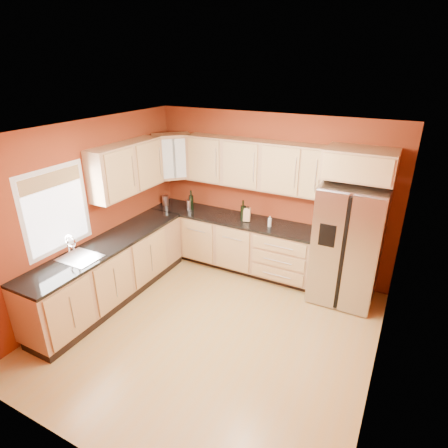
# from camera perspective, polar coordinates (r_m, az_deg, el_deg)

# --- Properties ---
(floor) EXTENTS (4.00, 4.00, 0.00)m
(floor) POSITION_cam_1_polar(r_m,az_deg,el_deg) (5.18, -1.95, -16.01)
(floor) COLOR #AC8442
(floor) RESTS_ON ground
(ceiling) EXTENTS (4.00, 4.00, 0.00)m
(ceiling) POSITION_cam_1_polar(r_m,az_deg,el_deg) (4.06, -2.47, 13.58)
(ceiling) COLOR silver
(ceiling) RESTS_ON wall_back
(wall_back) EXTENTS (4.00, 0.04, 2.60)m
(wall_back) POSITION_cam_1_polar(r_m,az_deg,el_deg) (6.15, 7.09, 4.38)
(wall_back) COLOR maroon
(wall_back) RESTS_ON floor
(wall_front) EXTENTS (4.00, 0.04, 2.60)m
(wall_front) POSITION_cam_1_polar(r_m,az_deg,el_deg) (3.19, -21.15, -17.30)
(wall_front) COLOR maroon
(wall_front) RESTS_ON floor
(wall_left) EXTENTS (0.04, 4.00, 2.60)m
(wall_left) POSITION_cam_1_polar(r_m,az_deg,el_deg) (5.66, -20.09, 1.34)
(wall_left) COLOR maroon
(wall_left) RESTS_ON floor
(wall_right) EXTENTS (0.04, 4.00, 2.60)m
(wall_right) POSITION_cam_1_polar(r_m,az_deg,el_deg) (4.00, 23.93, -8.77)
(wall_right) COLOR maroon
(wall_right) RESTS_ON floor
(base_cabinets_back) EXTENTS (2.90, 0.60, 0.88)m
(base_cabinets_back) POSITION_cam_1_polar(r_m,az_deg,el_deg) (6.43, 1.17, -2.87)
(base_cabinets_back) COLOR #A2724E
(base_cabinets_back) RESTS_ON floor
(base_cabinets_left) EXTENTS (0.60, 2.80, 0.88)m
(base_cabinets_left) POSITION_cam_1_polar(r_m,az_deg,el_deg) (5.82, -16.87, -7.02)
(base_cabinets_left) COLOR #A2724E
(base_cabinets_left) RESTS_ON floor
(countertop_back) EXTENTS (2.90, 0.62, 0.04)m
(countertop_back) POSITION_cam_1_polar(r_m,az_deg,el_deg) (6.23, 1.16, 0.88)
(countertop_back) COLOR black
(countertop_back) RESTS_ON base_cabinets_back
(countertop_left) EXTENTS (0.62, 2.80, 0.04)m
(countertop_left) POSITION_cam_1_polar(r_m,az_deg,el_deg) (5.60, -17.34, -2.99)
(countertop_left) COLOR black
(countertop_left) RESTS_ON base_cabinets_left
(upper_cabinets_back) EXTENTS (2.30, 0.33, 0.75)m
(upper_cabinets_back) POSITION_cam_1_polar(r_m,az_deg,el_deg) (5.94, 4.49, 9.10)
(upper_cabinets_back) COLOR #A2724E
(upper_cabinets_back) RESTS_ON wall_back
(upper_cabinets_left) EXTENTS (0.33, 1.35, 0.75)m
(upper_cabinets_left) POSITION_cam_1_polar(r_m,az_deg,el_deg) (5.87, -14.56, 8.23)
(upper_cabinets_left) COLOR #A2724E
(upper_cabinets_left) RESTS_ON wall_left
(corner_upper_cabinet) EXTENTS (0.67, 0.67, 0.75)m
(corner_upper_cabinet) POSITION_cam_1_polar(r_m,az_deg,el_deg) (6.48, -7.89, 10.17)
(corner_upper_cabinet) COLOR #A2724E
(corner_upper_cabinet) RESTS_ON wall_back
(over_fridge_cabinet) EXTENTS (0.92, 0.60, 0.40)m
(over_fridge_cabinet) POSITION_cam_1_polar(r_m,az_deg,el_deg) (5.35, 20.06, 8.61)
(over_fridge_cabinet) COLOR #A2724E
(over_fridge_cabinet) RESTS_ON wall_back
(refrigerator) EXTENTS (0.90, 0.75, 1.78)m
(refrigerator) POSITION_cam_1_polar(r_m,az_deg,el_deg) (5.67, 18.33, -2.92)
(refrigerator) COLOR silver
(refrigerator) RESTS_ON floor
(window) EXTENTS (0.03, 0.90, 1.00)m
(window) POSITION_cam_1_polar(r_m,az_deg,el_deg) (5.26, -24.21, 1.97)
(window) COLOR white
(window) RESTS_ON wall_left
(sink_faucet) EXTENTS (0.50, 0.42, 0.30)m
(sink_faucet) POSITION_cam_1_polar(r_m,az_deg,el_deg) (5.23, -21.33, -3.43)
(sink_faucet) COLOR white
(sink_faucet) RESTS_ON countertop_left
(canister_left) EXTENTS (0.11, 0.11, 0.17)m
(canister_left) POSITION_cam_1_polar(r_m,az_deg,el_deg) (6.55, -5.29, 2.95)
(canister_left) COLOR silver
(canister_left) RESTS_ON countertop_back
(canister_right) EXTENTS (0.15, 0.15, 0.19)m
(canister_right) POSITION_cam_1_polar(r_m,az_deg,el_deg) (6.79, -8.91, 3.57)
(canister_right) COLOR silver
(canister_right) RESTS_ON countertop_back
(wine_bottle_a) EXTENTS (0.10, 0.10, 0.35)m
(wine_bottle_a) POSITION_cam_1_polar(r_m,az_deg,el_deg) (6.51, -5.03, 3.66)
(wine_bottle_a) COLOR black
(wine_bottle_a) RESTS_ON countertop_back
(wine_bottle_b) EXTENTS (0.10, 0.10, 0.34)m
(wine_bottle_b) POSITION_cam_1_polar(r_m,az_deg,el_deg) (6.04, 2.90, 2.07)
(wine_bottle_b) COLOR black
(wine_bottle_b) RESTS_ON countertop_back
(knife_block) EXTENTS (0.13, 0.12, 0.22)m
(knife_block) POSITION_cam_1_polar(r_m,az_deg,el_deg) (6.05, 3.51, 1.46)
(knife_block) COLOR tan
(knife_block) RESTS_ON countertop_back
(soap_dispenser) EXTENTS (0.06, 0.06, 0.17)m
(soap_dispenser) POSITION_cam_1_polar(r_m,az_deg,el_deg) (5.88, 6.98, 0.40)
(soap_dispenser) COLOR silver
(soap_dispenser) RESTS_ON countertop_back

